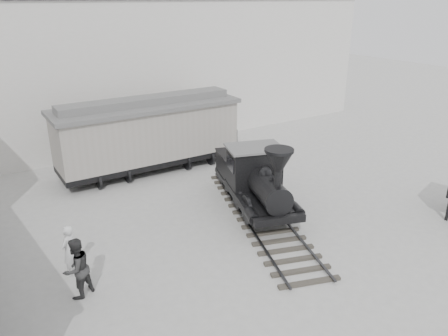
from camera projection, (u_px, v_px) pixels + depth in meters
ground at (299, 268)px, 14.09m from camera, size 90.00×90.00×0.00m
north_wall at (119, 48)px, 23.76m from camera, size 34.00×2.51×11.00m
locomotive at (257, 183)px, 17.49m from camera, size 4.84×9.48×3.29m
boxcar at (148, 133)px, 21.39m from camera, size 9.11×2.97×3.72m
visitor_a at (69, 251)px, 13.50m from camera, size 0.72×0.71×1.68m
visitor_b at (77, 268)px, 12.46m from camera, size 1.13×1.04×1.86m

